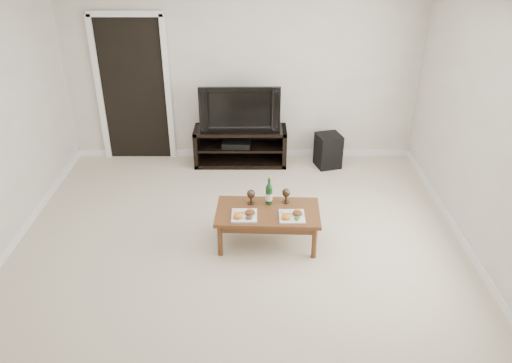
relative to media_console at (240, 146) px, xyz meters
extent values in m
plane|color=beige|center=(0.04, -2.50, -0.28)|extent=(5.50, 5.50, 0.00)
cube|color=silver|center=(0.04, 0.27, 1.02)|extent=(5.00, 0.04, 2.60)
cube|color=white|center=(0.04, -2.50, 2.35)|extent=(5.00, 5.50, 0.04)
cube|color=black|center=(-1.51, 0.24, 0.75)|extent=(0.90, 0.02, 2.05)
cube|color=black|center=(0.00, 0.00, 0.00)|extent=(1.33, 0.45, 0.55)
imported|color=black|center=(0.00, 0.00, 0.60)|extent=(1.12, 0.16, 0.65)
cube|color=black|center=(-0.06, -0.01, 0.05)|extent=(0.41, 0.31, 0.08)
cube|color=black|center=(1.27, -0.09, -0.03)|extent=(0.40, 0.40, 0.49)
cube|color=brown|center=(0.35, -2.02, -0.07)|extent=(1.15, 0.66, 0.42)
cube|color=white|center=(0.10, -2.13, 0.18)|extent=(0.27, 0.27, 0.07)
cube|color=white|center=(0.61, -2.15, 0.18)|extent=(0.27, 0.27, 0.07)
cylinder|color=#0F3817|center=(0.37, -1.86, 0.32)|extent=(0.07, 0.07, 0.35)
camera|label=1|loc=(0.23, -6.62, 3.00)|focal=35.00mm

